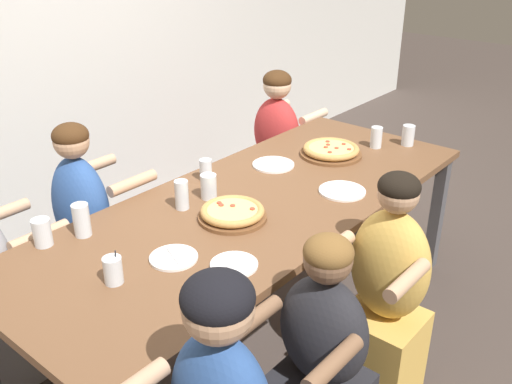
% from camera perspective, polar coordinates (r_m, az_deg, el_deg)
% --- Properties ---
extents(ground_plane, '(18.00, 18.00, 0.00)m').
position_cam_1_polar(ground_plane, '(3.24, -0.00, -13.65)').
color(ground_plane, '#423833').
rests_on(ground_plane, ground).
extents(restaurant_back_panel, '(10.00, 0.06, 3.20)m').
position_cam_1_polar(restaurant_back_panel, '(3.92, -21.27, 17.35)').
color(restaurant_back_panel, silver).
rests_on(restaurant_back_panel, ground).
extents(dining_table, '(2.61, 1.01, 0.80)m').
position_cam_1_polar(dining_table, '(2.84, -0.00, -2.17)').
color(dining_table, brown).
rests_on(dining_table, ground).
extents(pizza_board_main, '(0.32, 0.32, 0.06)m').
position_cam_1_polar(pizza_board_main, '(2.63, -2.37, -2.11)').
color(pizza_board_main, brown).
rests_on(pizza_board_main, dining_table).
extents(pizza_board_second, '(0.36, 0.36, 0.06)m').
position_cam_1_polar(pizza_board_second, '(3.37, 7.51, 4.13)').
color(pizza_board_second, brown).
rests_on(pizza_board_second, dining_table).
extents(empty_plate_a, '(0.20, 0.20, 0.02)m').
position_cam_1_polar(empty_plate_a, '(2.37, -8.24, -6.52)').
color(empty_plate_a, white).
rests_on(empty_plate_a, dining_table).
extents(empty_plate_b, '(0.24, 0.24, 0.02)m').
position_cam_1_polar(empty_plate_b, '(2.93, 8.61, 0.10)').
color(empty_plate_b, white).
rests_on(empty_plate_b, dining_table).
extents(empty_plate_c, '(0.19, 0.19, 0.02)m').
position_cam_1_polar(empty_plate_c, '(2.30, -2.21, -7.28)').
color(empty_plate_c, white).
rests_on(empty_plate_c, dining_table).
extents(empty_plate_d, '(0.24, 0.24, 0.02)m').
position_cam_1_polar(empty_plate_d, '(3.21, 1.74, 2.75)').
color(empty_plate_d, white).
rests_on(empty_plate_d, dining_table).
extents(cocktail_glass_blue, '(0.07, 0.07, 0.14)m').
position_cam_1_polar(cocktail_glass_blue, '(2.25, -14.09, -7.71)').
color(cocktail_glass_blue, silver).
rests_on(cocktail_glass_blue, dining_table).
extents(drinking_glass_a, '(0.08, 0.08, 0.13)m').
position_cam_1_polar(drinking_glass_a, '(3.62, 14.96, 5.40)').
color(drinking_glass_a, silver).
rests_on(drinking_glass_a, dining_table).
extents(drinking_glass_b, '(0.07, 0.07, 0.15)m').
position_cam_1_polar(drinking_glass_b, '(2.60, -17.02, -2.88)').
color(drinking_glass_b, silver).
rests_on(drinking_glass_b, dining_table).
extents(drinking_glass_c, '(0.07, 0.07, 0.13)m').
position_cam_1_polar(drinking_glass_c, '(3.54, 11.92, 5.25)').
color(drinking_glass_c, silver).
rests_on(drinking_glass_c, dining_table).
extents(drinking_glass_d, '(0.07, 0.07, 0.11)m').
position_cam_1_polar(drinking_glass_d, '(3.03, -5.05, 2.12)').
color(drinking_glass_d, silver).
rests_on(drinking_glass_d, dining_table).
extents(drinking_glass_e, '(0.08, 0.08, 0.12)m').
position_cam_1_polar(drinking_glass_e, '(2.83, -4.75, 0.40)').
color(drinking_glass_e, silver).
rests_on(drinking_glass_e, dining_table).
extents(drinking_glass_f, '(0.08, 0.08, 0.12)m').
position_cam_1_polar(drinking_glass_f, '(2.58, -20.58, -3.93)').
color(drinking_glass_f, silver).
rests_on(drinking_glass_f, dining_table).
extents(drinking_glass_g, '(0.07, 0.07, 0.14)m').
position_cam_1_polar(drinking_glass_g, '(2.74, -7.43, -0.46)').
color(drinking_glass_g, silver).
rests_on(drinking_glass_g, dining_table).
extents(diner_far_right, '(0.51, 0.40, 1.14)m').
position_cam_1_polar(diner_far_right, '(4.12, 2.05, 3.74)').
color(diner_far_right, '#B22D2D').
rests_on(diner_far_right, ground).
extents(diner_near_midleft, '(0.51, 0.40, 1.08)m').
position_cam_1_polar(diner_near_midleft, '(2.31, 6.45, -17.34)').
color(diner_near_midleft, '#232328').
rests_on(diner_near_midleft, ground).
extents(diner_far_midleft, '(0.51, 0.40, 1.18)m').
position_cam_1_polar(diner_far_midleft, '(3.12, -16.58, -4.69)').
color(diner_far_midleft, '#2D5193').
rests_on(diner_far_midleft, ground).
extents(diner_near_center, '(0.51, 0.40, 1.15)m').
position_cam_1_polar(diner_near_center, '(2.64, 12.77, -10.79)').
color(diner_near_center, gold).
rests_on(diner_near_center, ground).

